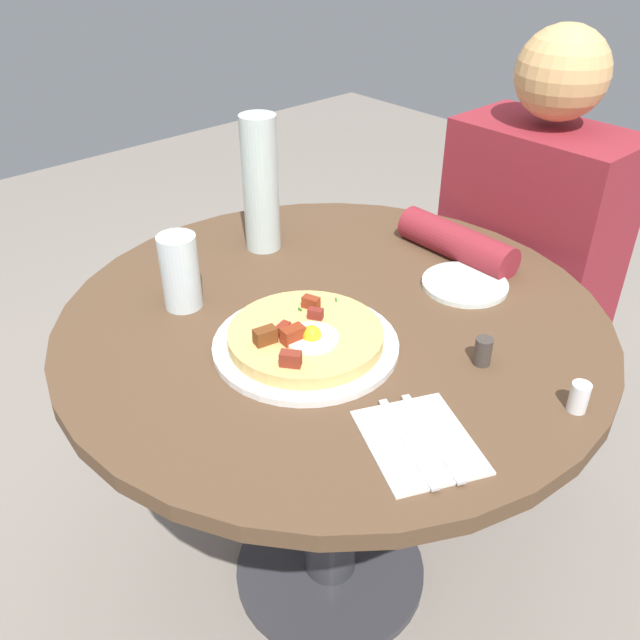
{
  "coord_description": "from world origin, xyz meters",
  "views": [
    {
      "loc": [
        -0.73,
        0.69,
        1.37
      ],
      "look_at": [
        -0.02,
        0.05,
        0.74
      ],
      "focal_mm": 38.02,
      "sensor_mm": 36.0,
      "label": 1
    }
  ],
  "objects_px": {
    "fork": "(407,442)",
    "water_glass": "(180,272)",
    "breakfast_pizza": "(305,336)",
    "water_bottle": "(261,184)",
    "bread_plate": "(465,284)",
    "pepper_shaker": "(483,351)",
    "person_seated": "(518,300)",
    "pizza_plate": "(306,345)",
    "dining_table": "(332,388)",
    "knife": "(431,436)",
    "salt_shaker": "(579,397)"
  },
  "relations": [
    {
      "from": "fork",
      "to": "knife",
      "type": "distance_m",
      "value": 0.04
    },
    {
      "from": "dining_table",
      "to": "fork",
      "type": "bearing_deg",
      "value": 153.82
    },
    {
      "from": "person_seated",
      "to": "bread_plate",
      "type": "bearing_deg",
      "value": 103.12
    },
    {
      "from": "pizza_plate",
      "to": "breakfast_pizza",
      "type": "bearing_deg",
      "value": 121.12
    },
    {
      "from": "water_glass",
      "to": "water_bottle",
      "type": "distance_m",
      "value": 0.27
    },
    {
      "from": "fork",
      "to": "bread_plate",
      "type": "bearing_deg",
      "value": 142.68
    },
    {
      "from": "dining_table",
      "to": "pepper_shaker",
      "type": "relative_size",
      "value": 20.91
    },
    {
      "from": "salt_shaker",
      "to": "pizza_plate",
      "type": "bearing_deg",
      "value": 26.59
    },
    {
      "from": "dining_table",
      "to": "pepper_shaker",
      "type": "height_order",
      "value": "pepper_shaker"
    },
    {
      "from": "bread_plate",
      "to": "salt_shaker",
      "type": "xyz_separation_m",
      "value": [
        -0.33,
        0.16,
        0.02
      ]
    },
    {
      "from": "dining_table",
      "to": "water_glass",
      "type": "height_order",
      "value": "water_glass"
    },
    {
      "from": "breakfast_pizza",
      "to": "pepper_shaker",
      "type": "distance_m",
      "value": 0.28
    },
    {
      "from": "bread_plate",
      "to": "water_glass",
      "type": "xyz_separation_m",
      "value": [
        0.3,
        0.43,
        0.06
      ]
    },
    {
      "from": "knife",
      "to": "pepper_shaker",
      "type": "distance_m",
      "value": 0.2
    },
    {
      "from": "dining_table",
      "to": "pepper_shaker",
      "type": "bearing_deg",
      "value": -164.28
    },
    {
      "from": "salt_shaker",
      "to": "person_seated",
      "type": "bearing_deg",
      "value": -51.83
    },
    {
      "from": "water_bottle",
      "to": "water_glass",
      "type": "bearing_deg",
      "value": 109.04
    },
    {
      "from": "breakfast_pizza",
      "to": "water_glass",
      "type": "distance_m",
      "value": 0.26
    },
    {
      "from": "knife",
      "to": "pepper_shaker",
      "type": "bearing_deg",
      "value": 132.0
    },
    {
      "from": "water_glass",
      "to": "pepper_shaker",
      "type": "relative_size",
      "value": 2.96
    },
    {
      "from": "person_seated",
      "to": "water_glass",
      "type": "relative_size",
      "value": 8.26
    },
    {
      "from": "bread_plate",
      "to": "knife",
      "type": "height_order",
      "value": "bread_plate"
    },
    {
      "from": "dining_table",
      "to": "knife",
      "type": "distance_m",
      "value": 0.39
    },
    {
      "from": "pizza_plate",
      "to": "knife",
      "type": "distance_m",
      "value": 0.28
    },
    {
      "from": "breakfast_pizza",
      "to": "water_bottle",
      "type": "bearing_deg",
      "value": -27.71
    },
    {
      "from": "fork",
      "to": "salt_shaker",
      "type": "bearing_deg",
      "value": 88.94
    },
    {
      "from": "breakfast_pizza",
      "to": "fork",
      "type": "xyz_separation_m",
      "value": [
        -0.26,
        0.05,
        -0.02
      ]
    },
    {
      "from": "person_seated",
      "to": "salt_shaker",
      "type": "height_order",
      "value": "person_seated"
    },
    {
      "from": "pepper_shaker",
      "to": "breakfast_pizza",
      "type": "bearing_deg",
      "value": 39.81
    },
    {
      "from": "fork",
      "to": "water_glass",
      "type": "xyz_separation_m",
      "value": [
        0.51,
        0.03,
        0.06
      ]
    },
    {
      "from": "breakfast_pizza",
      "to": "pizza_plate",
      "type": "bearing_deg",
      "value": -58.88
    },
    {
      "from": "breakfast_pizza",
      "to": "bread_plate",
      "type": "height_order",
      "value": "breakfast_pizza"
    },
    {
      "from": "person_seated",
      "to": "water_glass",
      "type": "distance_m",
      "value": 0.87
    },
    {
      "from": "pizza_plate",
      "to": "knife",
      "type": "xyz_separation_m",
      "value": [
        -0.28,
        0.02,
        0.0
      ]
    },
    {
      "from": "fork",
      "to": "pepper_shaker",
      "type": "bearing_deg",
      "value": 126.04
    },
    {
      "from": "person_seated",
      "to": "pizza_plate",
      "type": "distance_m",
      "value": 0.75
    },
    {
      "from": "bread_plate",
      "to": "salt_shaker",
      "type": "bearing_deg",
      "value": 153.56
    },
    {
      "from": "water_glass",
      "to": "pizza_plate",
      "type": "bearing_deg",
      "value": -162.84
    },
    {
      "from": "pizza_plate",
      "to": "water_bottle",
      "type": "distance_m",
      "value": 0.4
    },
    {
      "from": "person_seated",
      "to": "salt_shaker",
      "type": "distance_m",
      "value": 0.71
    },
    {
      "from": "dining_table",
      "to": "bread_plate",
      "type": "xyz_separation_m",
      "value": [
        -0.1,
        -0.25,
        0.18
      ]
    },
    {
      "from": "person_seated",
      "to": "salt_shaker",
      "type": "xyz_separation_m",
      "value": [
        -0.41,
        0.52,
        0.24
      ]
    },
    {
      "from": "water_bottle",
      "to": "pepper_shaker",
      "type": "bearing_deg",
      "value": -179.37
    },
    {
      "from": "pizza_plate",
      "to": "water_bottle",
      "type": "height_order",
      "value": "water_bottle"
    },
    {
      "from": "knife",
      "to": "salt_shaker",
      "type": "relative_size",
      "value": 3.89
    },
    {
      "from": "fork",
      "to": "dining_table",
      "type": "bearing_deg",
      "value": 178.49
    },
    {
      "from": "bread_plate",
      "to": "fork",
      "type": "xyz_separation_m",
      "value": [
        -0.21,
        0.4,
        0.0
      ]
    },
    {
      "from": "fork",
      "to": "salt_shaker",
      "type": "xyz_separation_m",
      "value": [
        -0.11,
        -0.24,
        0.02
      ]
    },
    {
      "from": "water_glass",
      "to": "water_bottle",
      "type": "relative_size",
      "value": 0.5
    },
    {
      "from": "fork",
      "to": "water_glass",
      "type": "relative_size",
      "value": 1.31
    }
  ]
}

